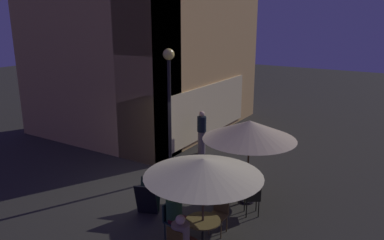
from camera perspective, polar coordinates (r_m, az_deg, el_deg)
The scene contains 15 objects.
ground_plane at distance 11.44m, azimuth -6.48°, elevation -10.53°, with size 60.00×60.00×0.00m, color #2D2C25.
cafe_building at distance 15.52m, azimuth -6.27°, elevation 15.11°, with size 8.51×7.37×9.87m.
street_lamp_near_corner at distance 11.31m, azimuth -3.47°, elevation 4.91°, with size 0.34×0.34×4.09m.
menu_sandwich_board at distance 10.07m, azimuth -6.66°, elevation -11.50°, with size 0.79×0.74×0.87m.
cafe_table_0 at distance 8.52m, azimuth 1.66°, elevation -16.02°, with size 0.77×0.77×0.74m.
cafe_table_1 at distance 10.61m, azimuth 8.37°, elevation -9.49°, with size 0.80×0.80×0.73m.
patio_umbrella_0 at distance 7.87m, azimuth 1.74°, elevation -7.25°, with size 2.52×2.52×2.16m.
patio_umbrella_1 at distance 10.06m, azimuth 8.71°, elevation -1.52°, with size 2.50×2.50×2.35m.
cafe_chair_0 at distance 9.18m, azimuth 4.21°, elevation -13.53°, with size 0.42×0.42×0.92m.
cafe_chair_1 at distance 8.97m, azimuth -3.16°, elevation -14.46°, with size 0.41×0.41×0.88m.
cafe_chair_3 at distance 10.46m, azimuth 3.75°, elevation -9.67°, with size 0.60×0.60×0.96m.
cafe_chair_4 at distance 9.91m, azimuth 9.18°, elevation -11.28°, with size 0.54×0.54×0.95m.
patron_seated_0 at distance 8.81m, azimuth -2.47°, elevation -13.74°, with size 0.39×0.56×1.22m.
patron_seated_1 at distance 8.00m, azimuth -1.49°, elevation -17.24°, with size 0.55×0.41×1.18m.
patron_standing_2 at distance 13.96m, azimuth 1.48°, elevation -1.89°, with size 0.33×0.33×1.65m.
Camera 1 is at (-8.01, -6.47, 5.00)m, focal length 35.19 mm.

